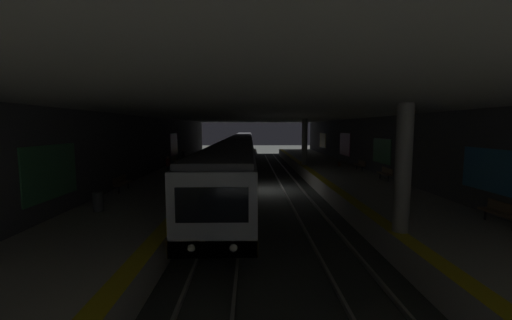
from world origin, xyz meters
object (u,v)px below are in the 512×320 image
metro_train (241,150)px  bench_left_far (360,164)px  pillar_near (403,169)px  bench_left_mid (385,173)px  bench_right_near (122,182)px  backpack_on_floor (339,164)px  person_waiting_near (168,165)px  pillar_far (305,142)px  person_walking_mid (183,156)px  bench_right_mid (175,159)px  trash_bin (98,202)px  bench_left_near (501,212)px

metro_train → bench_left_far: metro_train is taller
pillar_near → bench_left_mid: (10.97, -4.18, -1.75)m
bench_right_near → backpack_on_floor: bearing=-54.2°
bench_right_near → person_waiting_near: (5.94, -1.16, 0.30)m
pillar_far → backpack_on_floor: 3.95m
pillar_far → bench_left_far: size_ratio=2.68×
pillar_near → person_walking_mid: pillar_near is taller
backpack_on_floor → bench_right_near: bearing=125.8°
bench_left_mid → pillar_far: bearing=24.7°
bench_right_mid → person_waiting_near: person_waiting_near is taller
bench_left_mid → bench_right_near: 17.44m
pillar_near → bench_right_mid: pillar_near is taller
bench_right_mid → trash_bin: (-17.59, -0.73, -0.10)m
bench_left_near → person_walking_mid: size_ratio=1.10×
person_walking_mid → person_waiting_near: bearing=-177.4°
metro_train → trash_bin: 25.66m
trash_bin → pillar_near: bearing=-103.7°
pillar_far → person_waiting_near: 13.59m
bench_left_far → person_walking_mid: bearing=74.7°
person_waiting_near → person_walking_mid: size_ratio=1.00×
bench_right_near → bench_right_mid: (13.15, 0.00, 0.00)m
pillar_far → person_waiting_near: pillar_far is taller
person_walking_mid → backpack_on_floor: 15.31m
metro_train → bench_right_near: metro_train is taller
person_walking_mid → backpack_on_floor: bearing=-95.5°
bench_right_mid → metro_train: bearing=-40.4°
bench_right_mid → person_waiting_near: size_ratio=1.11×
bench_left_mid → person_waiting_near: bearing=81.5°
pillar_near → bench_left_mid: size_ratio=2.68×
pillar_far → bench_right_mid: pillar_far is taller
pillar_far → trash_bin: 21.06m
bench_left_mid → backpack_on_floor: bearing=7.1°
metro_train → bench_left_near: (-27.34, -10.73, -0.45)m
bench_left_near → bench_right_near: 18.35m
bench_left_near → pillar_far: bearing=12.2°
metro_train → trash_bin: bearing=167.4°
person_waiting_near → person_walking_mid: bearing=2.6°
pillar_far → bench_left_mid: 10.17m
bench_left_far → backpack_on_floor: bearing=18.7°
bench_left_near → bench_right_mid: (19.90, 17.07, 0.00)m
person_waiting_near → trash_bin: size_ratio=1.81×
bench_right_near → person_walking_mid: 13.09m
person_waiting_near → pillar_near: bearing=-138.7°
bench_left_mid → trash_bin: 18.19m
pillar_near → bench_right_mid: size_ratio=2.68×
pillar_near → bench_right_near: bearing=60.1°
person_walking_mid → bench_left_near: bearing=-140.7°
person_waiting_near → trash_bin: bearing=177.7°
pillar_far → bench_left_near: 19.93m
trash_bin → bench_right_mid: bearing=2.4°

